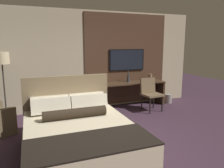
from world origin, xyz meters
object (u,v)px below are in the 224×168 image
floor_lamp (2,64)px  bed (79,137)px  waste_bin (168,99)px  desk (130,89)px  tv (127,60)px  desk_chair (150,91)px  vase_short (150,77)px  vase_tall (128,75)px

floor_lamp → bed: bearing=-61.9°
floor_lamp → waste_bin: bearing=-0.3°
desk → bed: bearing=-130.5°
bed → tv: size_ratio=1.94×
bed → desk_chair: (2.48, 1.90, 0.18)m
vase_short → desk: bearing=179.5°
desk → waste_bin: 1.36m
desk_chair → tv: bearing=107.8°
waste_bin → floor_lamp: bearing=179.7°
vase_tall → vase_short: bearing=-5.5°
waste_bin → bed: bearing=-145.6°
bed → tv: bearing=52.0°
desk → vase_tall: size_ratio=5.36×
tv → floor_lamp: (-3.39, -0.35, 0.02)m
bed → floor_lamp: floor_lamp is taller
tv → waste_bin: tv is taller
bed → desk_chair: size_ratio=2.43×
vase_short → waste_bin: size_ratio=0.75×
desk → tv: (0.00, 0.23, 0.87)m
desk → floor_lamp: 3.50m
tv → desk_chair: tv is taller
desk_chair → vase_tall: bearing=114.4°
desk → tv: tv is taller
desk → floor_lamp: bearing=-177.9°
desk → vase_tall: bearing=109.0°
desk → desk_chair: size_ratio=2.32×
bed → vase_short: size_ratio=10.57×
vase_short → vase_tall: bearing=174.5°
bed → desk_chair: bed is taller
desk_chair → floor_lamp: floor_lamp is taller
bed → vase_short: bearing=41.4°
floor_lamp → vase_tall: floor_lamp is taller
desk → desk_chair: desk_chair is taller
vase_tall → vase_short: size_ratio=1.88×
bed → waste_bin: 4.16m
vase_tall → desk: bearing=-71.0°
tv → vase_tall: size_ratio=2.89×
vase_short → floor_lamp: bearing=-178.3°
floor_lamp → waste_bin: 4.86m
desk_chair → vase_tall: vase_tall is taller
vase_tall → bed: bearing=-129.5°
tv → desk_chair: size_ratio=1.25×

